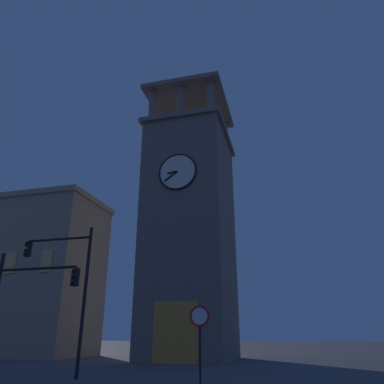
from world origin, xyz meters
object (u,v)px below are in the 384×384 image
object	(u,v)px
clocktower	(191,231)
traffic_signal_mid	(22,295)
adjacent_wing_building	(6,276)
no_horn_sign	(200,322)
traffic_signal_near	(67,276)

from	to	relation	value
clocktower	traffic_signal_mid	world-z (taller)	clocktower
traffic_signal_mid	adjacent_wing_building	bearing A→B (deg)	-46.90
clocktower	no_horn_sign	world-z (taller)	clocktower
clocktower	adjacent_wing_building	size ratio (longest dim) A/B	1.45
clocktower	traffic_signal_near	world-z (taller)	clocktower
no_horn_sign	traffic_signal_near	bearing A→B (deg)	-12.33
adjacent_wing_building	clocktower	bearing A→B (deg)	178.41
clocktower	traffic_signal_near	xyz separation A→B (m)	(2.48, 13.93, -5.70)
traffic_signal_near	clocktower	bearing A→B (deg)	-100.09
clocktower	traffic_signal_mid	bearing A→B (deg)	78.78
adjacent_wing_building	traffic_signal_mid	world-z (taller)	adjacent_wing_building
clocktower	traffic_signal_mid	size ratio (longest dim) A/B	5.01
traffic_signal_near	traffic_signal_mid	xyz separation A→B (m)	(0.69, 2.03, -1.07)
clocktower	no_horn_sign	distance (m)	17.91
no_horn_sign	clocktower	bearing A→B (deg)	-73.94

